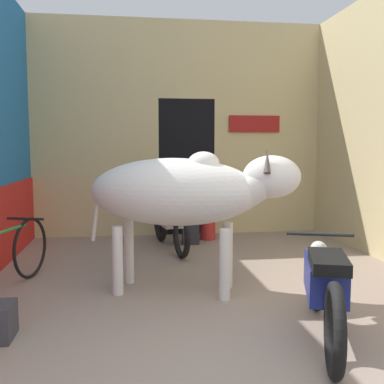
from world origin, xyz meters
TOP-DOWN VIEW (x-y plane):
  - ground_plane at (0.00, 0.00)m, footprint 30.00×30.00m
  - wall_back_with_doorway at (0.04, 5.04)m, footprint 4.89×0.93m
  - cow at (-0.30, 1.74)m, footprint 2.23×1.20m
  - motorcycle_near at (0.65, 0.45)m, footprint 0.77×1.81m
  - motorcycle_far at (-0.27, 3.70)m, footprint 0.58×1.80m
  - bicycle at (-2.14, 2.02)m, footprint 0.61×1.59m
  - shopkeeper_seated at (0.07, 4.10)m, footprint 0.36×0.33m
  - plastic_stool at (0.40, 4.31)m, footprint 0.35×0.35m

SIDE VIEW (x-z plane):
  - ground_plane at x=0.00m, z-range 0.00..0.00m
  - plastic_stool at x=0.40m, z-range 0.02..0.46m
  - bicycle at x=-2.14m, z-range 0.00..0.72m
  - motorcycle_near at x=0.65m, z-range 0.05..0.80m
  - motorcycle_far at x=-0.27m, z-range 0.05..0.81m
  - shopkeeper_seated at x=0.07m, z-range 0.03..1.26m
  - cow at x=-0.30m, z-range 0.30..1.80m
  - wall_back_with_doorway at x=0.04m, z-range -0.22..3.40m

